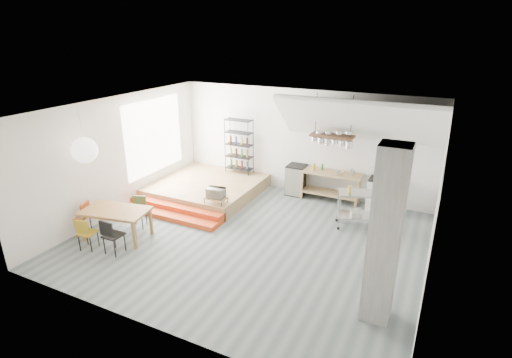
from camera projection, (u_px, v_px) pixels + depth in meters
The scene contains 26 objects.
floor at pixel (249, 239), 9.80m from camera, with size 8.00×8.00×0.00m, color slate.
wall_back at pixel (301, 142), 12.18m from camera, with size 8.00×0.04×3.20m, color silver.
wall_left at pixel (119, 156), 10.89m from camera, with size 0.04×7.00×3.20m, color silver.
wall_right at pixel (436, 210), 7.59m from camera, with size 0.04×7.00×3.20m, color silver.
ceiling at pixel (249, 109), 8.67m from camera, with size 8.00×7.00×0.02m, color white.
slope_ceiling at pixel (359, 121), 10.60m from camera, with size 4.40×1.80×0.15m, color white.
window_pane at pixel (155, 136), 12.07m from camera, with size 0.02×2.50×2.20m, color white.
platform at pixel (207, 188), 12.44m from camera, with size 3.00×3.00×0.40m, color #97764B.
step_lower at pixel (169, 216), 10.85m from camera, with size 3.00×0.35×0.13m, color #D24318.
step_upper at pixel (176, 209), 11.12m from camera, with size 3.00×0.35×0.27m, color #D24318.
concrete_column at pixel (385, 237), 6.62m from camera, with size 0.50×0.50×3.20m, color slate.
kitchen_counter at pixel (331, 181), 11.77m from camera, with size 1.80×0.60×0.91m.
stove at pixel (379, 194), 11.25m from camera, with size 0.60×0.60×1.18m.
pot_rack at pixel (333, 139), 11.10m from camera, with size 1.20×0.50×1.43m.
wire_shelving at pixel (239, 145), 12.85m from camera, with size 0.88×0.38×1.80m.
microwave_shelf at pixel (216, 198), 10.81m from camera, with size 0.60×0.40×0.16m.
paper_lantern at pixel (85, 150), 9.25m from camera, with size 0.60×0.60×0.60m, color white.
dining_table at pixel (115, 213), 9.64m from camera, with size 1.72×1.17×0.75m.
chair_mustard at pixel (85, 231), 9.15m from camera, with size 0.44×0.44×0.80m.
chair_black at pixel (111, 234), 8.97m from camera, with size 0.40×0.40×0.86m.
chair_olive at pixel (139, 209), 10.30m from camera, with size 0.48×0.48×0.81m.
chair_red at pixel (82, 215), 9.95m from camera, with size 0.47×0.47×0.83m.
rolling_cart at pixel (357, 205), 10.21m from camera, with size 1.09×0.84×0.96m.
mini_fridge at pixel (296, 180), 12.32m from camera, with size 0.55×0.55×0.94m, color black.
microwave at pixel (216, 193), 10.76m from camera, with size 0.48×0.33×0.27m, color beige.
bowl at pixel (339, 173), 11.53m from camera, with size 0.20×0.20×0.05m, color silver.
Camera 1 is at (3.96, -7.70, 4.83)m, focal length 28.00 mm.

